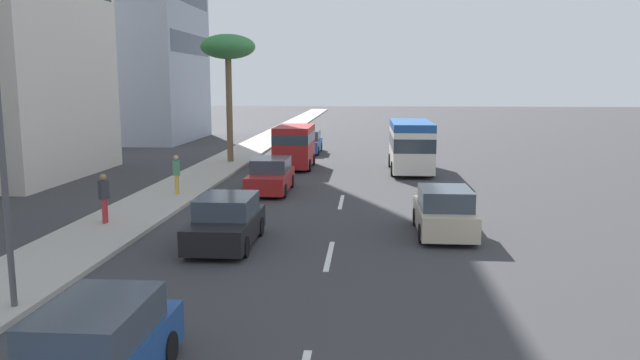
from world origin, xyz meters
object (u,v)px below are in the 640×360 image
Objects in this scene: car_sixth at (308,142)px; car_third at (271,176)px; van_fifth at (294,144)px; pedestrian_near_lamp at (176,173)px; car_seventh at (444,212)px; car_second at (94,356)px; pedestrian_by_tree at (104,196)px; minibus_lead at (411,144)px; palm_tree at (228,50)px; car_fourth at (226,222)px; street_lamp at (4,116)px.

car_third is at bearing -0.54° from car_sixth.
van_fifth is 2.65× the size of pedestrian_near_lamp.
van_fifth reaches higher than car_seventh.
pedestrian_by_tree is (11.84, 4.97, 0.39)m from car_second.
van_fifth is (0.98, 6.92, -0.15)m from minibus_lead.
palm_tree is at bearing 76.39° from minibus_lead.
car_third is 10.58m from car_seventh.
car_third is 9.66m from car_fourth.
car_fourth is at bearing 157.65° from minibus_lead.
car_third is 4.38m from pedestrian_near_lamp.
car_seventh reaches higher than car_fourth.
car_sixth reaches higher than car_second.
car_second is at bearing -0.01° from car_sixth.
car_sixth is at bearing 37.24° from minibus_lead.
car_seventh is (1.91, -7.11, 0.02)m from car_fourth.
pedestrian_near_lamp is at bearing -67.37° from car_third.
car_seventh is at bearing 148.85° from car_second.
pedestrian_by_tree is at bearing 89.16° from car_seventh.
car_sixth is 10.01m from palm_tree.
palm_tree is (17.81, 11.40, 6.39)m from car_seventh.
car_second is at bearing 0.36° from car_fourth.
car_third is 2.48× the size of pedestrian_near_lamp.
palm_tree reaches higher than car_seventh.
car_second is 1.00× the size of car_third.
car_fourth is 1.04× the size of car_seventh.
palm_tree reaches higher than minibus_lead.
pedestrian_by_tree reaches higher than car_fourth.
car_sixth is at bearing 179.85° from car_fourth.
car_second is at bearing -171.61° from palm_tree.
car_second is 18.23m from pedestrian_near_lamp.
car_seventh is 0.57× the size of street_lamp.
palm_tree is (17.63, -0.63, 6.01)m from pedestrian_by_tree.
pedestrian_by_tree is at bearing -17.41° from van_fifth.
van_fifth is 1.01× the size of car_sixth.
palm_tree is (2.73, 11.27, 5.55)m from minibus_lead.
car_third is 16.42m from car_sixth.
pedestrian_near_lamp reaches higher than car_fourth.
car_fourth is 0.60× the size of street_lamp.
car_seventh is 12.03m from pedestrian_by_tree.
palm_tree reaches higher than car_fourth.
van_fifth is 17.55m from car_seventh.
car_third is at bearing -1.07° from van_fifth.
pedestrian_near_lamp is at bearing -22.74° from van_fifth.
van_fifth is at bearing 81.95° from minibus_lead.
pedestrian_near_lamp is at bearing -166.75° from car_second.
car_fourth is at bearing 0.52° from car_third.
car_sixth is (9.10, 6.91, -0.83)m from minibus_lead.
van_fifth is 24.53m from street_lamp.
pedestrian_by_tree is at bearing -112.98° from car_fourth.
street_lamp reaches higher than car_fourth.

